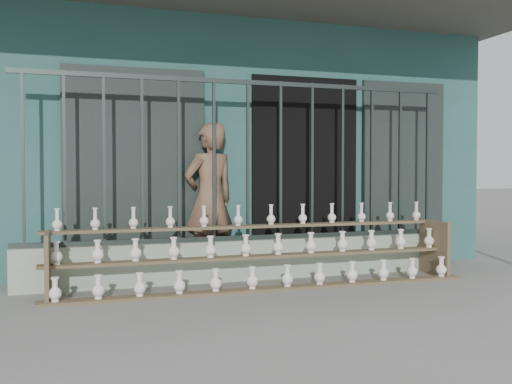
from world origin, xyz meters
name	(u,v)px	position (x,y,z in m)	size (l,w,h in m)	color
ground	(289,305)	(0.00, 0.00, 0.00)	(60.00, 60.00, 0.00)	slate
workshop_building	(195,147)	(0.00, 4.23, 1.62)	(7.40, 6.60, 3.21)	#27534E
parapet_wall	(248,259)	(0.00, 1.30, 0.23)	(5.00, 0.20, 0.45)	#9EAE95
security_fence	(248,160)	(0.00, 1.30, 1.35)	(5.00, 0.04, 1.80)	#283330
shelf_rack	(262,252)	(0.03, 0.89, 0.36)	(4.50, 0.68, 0.85)	brown
elderly_woman	(210,199)	(-0.36, 1.65, 0.89)	(0.65, 0.43, 1.79)	brown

